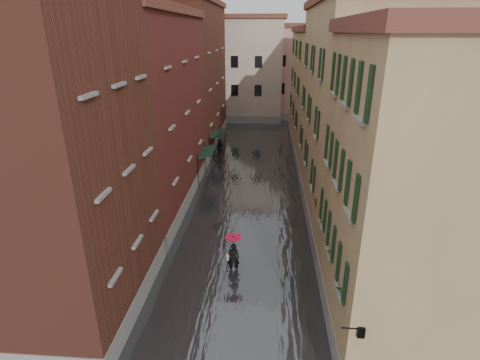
% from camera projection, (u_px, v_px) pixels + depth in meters
% --- Properties ---
extents(ground, '(120.00, 120.00, 0.00)m').
position_uv_depth(ground, '(236.00, 283.00, 18.40)').
color(ground, slate).
rests_on(ground, ground).
extents(floodwater, '(10.00, 60.00, 0.20)m').
position_uv_depth(floodwater, '(250.00, 182.00, 30.40)').
color(floodwater, '#3D4144').
rests_on(floodwater, ground).
extents(building_left_near, '(6.00, 8.00, 13.00)m').
position_uv_depth(building_left_near, '(53.00, 170.00, 14.62)').
color(building_left_near, brown).
rests_on(building_left_near, ground).
extents(building_left_mid, '(6.00, 14.00, 12.50)m').
position_uv_depth(building_left_mid, '(143.00, 117.00, 24.91)').
color(building_left_mid, maroon).
rests_on(building_left_mid, ground).
extents(building_left_far, '(6.00, 16.00, 14.00)m').
position_uv_depth(building_left_far, '(188.00, 79.00, 38.53)').
color(building_left_far, brown).
rests_on(building_left_far, ground).
extents(building_right_near, '(6.00, 8.00, 11.50)m').
position_uv_depth(building_right_near, '(418.00, 198.00, 13.93)').
color(building_right_near, '#99794F').
rests_on(building_right_near, ground).
extents(building_right_mid, '(6.00, 14.00, 13.00)m').
position_uv_depth(building_right_mid, '(357.00, 116.00, 23.84)').
color(building_right_mid, tan).
rests_on(building_right_mid, ground).
extents(building_right_far, '(6.00, 16.00, 11.50)m').
position_uv_depth(building_right_far, '(324.00, 92.00, 38.02)').
color(building_right_far, '#99794F').
rests_on(building_right_far, ground).
extents(building_end_cream, '(12.00, 9.00, 13.00)m').
position_uv_depth(building_end_cream, '(237.00, 71.00, 51.40)').
color(building_end_cream, beige).
rests_on(building_end_cream, ground).
extents(building_end_pink, '(10.00, 9.00, 12.00)m').
position_uv_depth(building_end_pink, '(302.00, 73.00, 52.82)').
color(building_end_pink, tan).
rests_on(building_end_pink, ground).
extents(awning_near, '(1.09, 3.35, 2.80)m').
position_uv_depth(awning_near, '(207.00, 152.00, 30.08)').
color(awning_near, black).
rests_on(awning_near, ground).
extents(awning_far, '(1.09, 3.06, 2.80)m').
position_uv_depth(awning_far, '(216.00, 134.00, 35.44)').
color(awning_far, black).
rests_on(awning_far, ground).
extents(wall_lantern, '(0.71, 0.22, 0.35)m').
position_uv_depth(wall_lantern, '(360.00, 331.00, 11.43)').
color(wall_lantern, black).
rests_on(wall_lantern, ground).
extents(window_planters, '(0.59, 10.80, 0.84)m').
position_uv_depth(window_planters, '(325.00, 218.00, 17.29)').
color(window_planters, brown).
rests_on(window_planters, ground).
extents(pedestrian_main, '(0.85, 0.85, 2.06)m').
position_uv_depth(pedestrian_main, '(233.00, 252.00, 18.81)').
color(pedestrian_main, black).
rests_on(pedestrian_main, ground).
extents(pedestrian_far, '(1.03, 0.91, 1.76)m').
position_uv_depth(pedestrian_far, '(220.00, 148.00, 36.73)').
color(pedestrian_far, black).
rests_on(pedestrian_far, ground).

